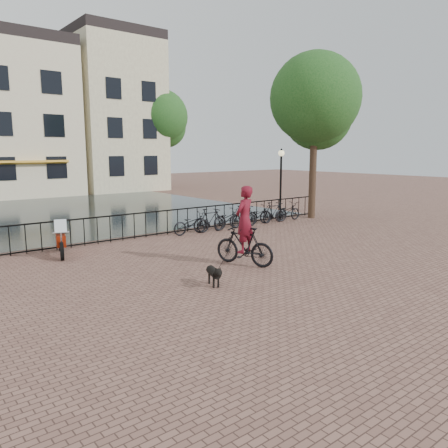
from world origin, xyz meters
TOP-DOWN VIEW (x-y plane):
  - ground at (0.00, 0.00)m, footprint 100.00×100.00m
  - canal_water at (0.00, 17.30)m, footprint 20.00×20.00m
  - railing at (0.00, 8.00)m, footprint 20.00×0.05m
  - canal_house_mid at (0.50, 30.00)m, footprint 8.00×9.50m
  - canal_house_right at (8.50, 30.00)m, footprint 7.00×9.00m
  - tree_near_right at (9.20, 7.30)m, footprint 4.48×4.48m
  - tree_far_right at (12.00, 27.00)m, footprint 4.76×4.76m
  - lamp_post at (7.20, 7.60)m, footprint 0.30×0.30m
  - cyclist at (0.27, 2.35)m, footprint 1.21×2.13m
  - dog at (-1.70, 1.29)m, footprint 0.53×0.88m
  - motorcycle at (-3.65, 7.06)m, footprint 0.96×1.93m
  - parked_bike_0 at (1.80, 7.40)m, footprint 1.73×0.65m
  - parked_bike_1 at (2.75, 7.40)m, footprint 1.69×0.56m
  - parked_bike_2 at (3.70, 7.40)m, footprint 1.78×0.84m
  - parked_bike_3 at (4.65, 7.40)m, footprint 1.66×0.47m
  - parked_bike_4 at (5.60, 7.40)m, footprint 1.77×0.76m
  - parked_bike_5 at (6.55, 7.40)m, footprint 1.70×0.61m
  - parked_bike_6 at (7.50, 7.40)m, footprint 1.73×0.63m

SIDE VIEW (x-z plane):
  - ground at x=0.00m, z-range 0.00..0.00m
  - canal_water at x=0.00m, z-range 0.00..0.00m
  - dog at x=-1.70m, z-range 0.00..0.56m
  - parked_bike_0 at x=1.80m, z-range 0.00..0.90m
  - parked_bike_2 at x=3.70m, z-range 0.00..0.90m
  - parked_bike_4 at x=5.60m, z-range 0.00..0.90m
  - parked_bike_6 at x=7.50m, z-range 0.00..0.90m
  - parked_bike_1 at x=2.75m, z-range 0.00..1.00m
  - parked_bike_3 at x=4.65m, z-range 0.00..1.00m
  - parked_bike_5 at x=6.55m, z-range 0.00..1.00m
  - railing at x=0.00m, z-range -0.01..1.02m
  - motorcycle at x=-3.65m, z-range 0.00..1.34m
  - cyclist at x=0.27m, z-range -0.34..2.47m
  - lamp_post at x=7.20m, z-range 0.65..4.10m
  - canal_house_mid at x=0.50m, z-range 0.00..11.80m
  - tree_near_right at x=9.20m, z-range 1.85..10.09m
  - tree_far_right at x=12.00m, z-range 1.97..10.73m
  - canal_house_right at x=8.50m, z-range 0.00..13.30m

